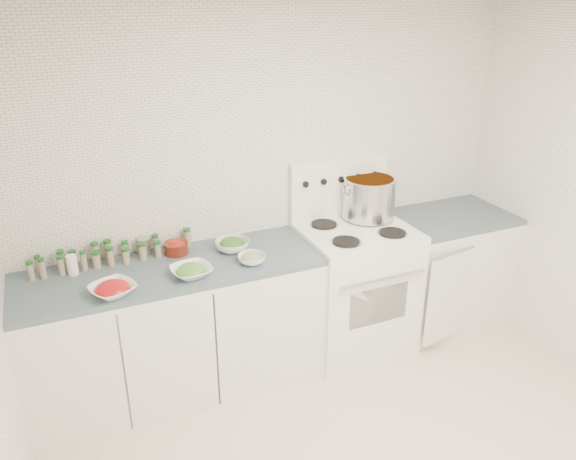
{
  "coord_description": "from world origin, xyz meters",
  "views": [
    {
      "loc": [
        -1.39,
        -1.9,
        2.47
      ],
      "look_at": [
        -0.06,
        1.14,
        1.04
      ],
      "focal_mm": 35.0,
      "sensor_mm": 36.0,
      "label": 1
    }
  ],
  "objects_px": {
    "bowl_tomato": "(112,289)",
    "bowl_snowpea": "(191,271)",
    "stock_pot": "(369,196)",
    "stove": "(354,284)"
  },
  "relations": [
    {
      "from": "stove",
      "to": "bowl_snowpea",
      "type": "distance_m",
      "value": 1.3
    },
    {
      "from": "stove",
      "to": "stock_pot",
      "type": "bearing_deg",
      "value": 39.98
    },
    {
      "from": "stove",
      "to": "bowl_snowpea",
      "type": "relative_size",
      "value": 5.1
    },
    {
      "from": "bowl_tomato",
      "to": "bowl_snowpea",
      "type": "distance_m",
      "value": 0.46
    },
    {
      "from": "stock_pot",
      "to": "bowl_snowpea",
      "type": "relative_size",
      "value": 1.49
    },
    {
      "from": "stock_pot",
      "to": "bowl_snowpea",
      "type": "xyz_separation_m",
      "value": [
        -1.39,
        -0.3,
        -0.17
      ]
    },
    {
      "from": "stock_pot",
      "to": "bowl_tomato",
      "type": "distance_m",
      "value": 1.89
    },
    {
      "from": "stock_pot",
      "to": "bowl_tomato",
      "type": "height_order",
      "value": "stock_pot"
    },
    {
      "from": "bowl_tomato",
      "to": "bowl_snowpea",
      "type": "bearing_deg",
      "value": 5.01
    },
    {
      "from": "stock_pot",
      "to": "bowl_tomato",
      "type": "bearing_deg",
      "value": -169.53
    }
  ]
}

